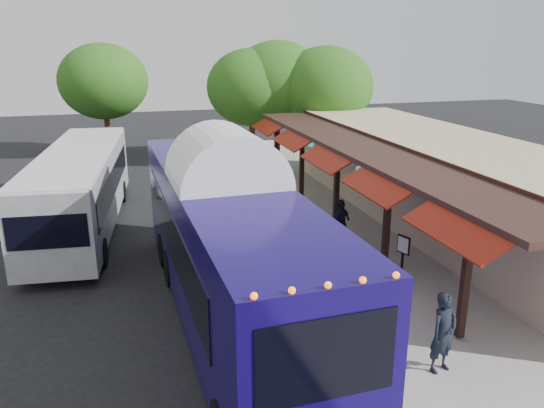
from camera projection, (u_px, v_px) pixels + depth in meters
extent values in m
plane|color=black|center=(270.00, 293.00, 15.95)|extent=(90.00, 90.00, 0.00)
cube|color=#9E9B93|center=(363.00, 231.00, 20.93)|extent=(10.00, 40.00, 0.15)
cube|color=gray|center=(241.00, 244.00, 19.62)|extent=(0.20, 40.00, 0.16)
cube|color=tan|center=(445.00, 183.00, 21.35)|extent=(5.00, 20.00, 3.60)
cube|color=black|center=(391.00, 150.00, 20.24)|extent=(0.06, 20.00, 0.60)
cube|color=#331E19|center=(365.00, 149.00, 19.92)|extent=(2.60, 20.00, 0.18)
cube|color=black|center=(466.00, 278.00, 12.75)|extent=(0.18, 0.18, 3.16)
cube|color=maroon|center=(456.00, 228.00, 12.24)|extent=(1.00, 3.20, 0.57)
cube|color=black|center=(387.00, 225.00, 16.43)|extent=(0.18, 0.18, 3.16)
cube|color=maroon|center=(377.00, 185.00, 15.91)|extent=(1.00, 3.20, 0.57)
cube|color=black|center=(336.00, 192.00, 20.10)|extent=(0.18, 0.18, 3.16)
cube|color=maroon|center=(327.00, 158.00, 19.59)|extent=(1.00, 3.20, 0.57)
cube|color=black|center=(302.00, 168.00, 23.77)|extent=(0.18, 0.18, 3.16)
cube|color=maroon|center=(293.00, 139.00, 23.26)|extent=(1.00, 3.20, 0.57)
cube|color=black|center=(276.00, 151.00, 27.44)|extent=(0.18, 0.18, 3.16)
cube|color=maroon|center=(268.00, 126.00, 26.93)|extent=(1.00, 3.20, 0.57)
sphere|color=#16697E|center=(438.00, 210.00, 14.38)|extent=(0.26, 0.26, 0.26)
sphere|color=#16697E|center=(359.00, 169.00, 18.97)|extent=(0.26, 0.26, 0.26)
sphere|color=#16697E|center=(311.00, 144.00, 23.56)|extent=(0.26, 0.26, 0.26)
cube|color=#130756|center=(228.00, 243.00, 13.93)|extent=(3.13, 13.03, 3.40)
cube|color=#130756|center=(229.00, 307.00, 14.48)|extent=(3.07, 12.90, 0.38)
ellipsoid|color=white|center=(226.00, 181.00, 13.43)|extent=(3.12, 12.77, 0.61)
cube|color=black|center=(315.00, 362.00, 7.81)|extent=(2.26, 0.10, 1.40)
cylinder|color=black|center=(345.00, 405.00, 10.22)|extent=(0.36, 1.13, 1.12)
cylinder|color=black|center=(168.00, 249.00, 17.88)|extent=(0.36, 1.13, 1.12)
cylinder|color=black|center=(240.00, 241.00, 18.55)|extent=(0.36, 1.13, 1.12)
cube|color=gray|center=(81.00, 187.00, 21.04)|extent=(3.78, 12.05, 2.73)
cube|color=black|center=(45.00, 184.00, 20.62)|extent=(1.07, 10.02, 1.03)
cube|color=black|center=(114.00, 179.00, 21.31)|extent=(1.07, 10.02, 1.03)
cube|color=silver|center=(77.00, 152.00, 20.62)|extent=(3.70, 11.80, 0.10)
cylinder|color=black|center=(40.00, 258.00, 17.28)|extent=(0.39, 1.01, 0.99)
cylinder|color=black|center=(115.00, 251.00, 17.91)|extent=(0.39, 1.01, 0.99)
cylinder|color=black|center=(61.00, 195.00, 24.34)|extent=(0.39, 1.01, 0.99)
cylinder|color=black|center=(114.00, 191.00, 24.97)|extent=(0.39, 1.01, 0.99)
imported|color=black|center=(443.00, 333.00, 11.73)|extent=(0.78, 0.62, 1.90)
imported|color=black|center=(261.00, 227.00, 18.82)|extent=(0.95, 0.86, 1.59)
imported|color=black|center=(341.00, 223.00, 18.96)|extent=(1.10, 0.94, 1.77)
imported|color=black|center=(256.00, 202.00, 21.64)|extent=(1.06, 0.61, 1.64)
cube|color=black|center=(403.00, 252.00, 17.22)|extent=(0.08, 0.08, 1.12)
cube|color=black|center=(404.00, 245.00, 17.15)|extent=(0.20, 0.50, 0.61)
cube|color=white|center=(403.00, 245.00, 17.14)|extent=(0.14, 0.41, 0.51)
cylinder|color=#382314|center=(252.00, 138.00, 32.59)|extent=(0.36, 0.36, 3.13)
ellipsoid|color=#1D5A16|center=(252.00, 87.00, 31.69)|extent=(5.40, 5.40, 4.59)
cylinder|color=#382314|center=(277.00, 135.00, 32.92)|extent=(0.36, 0.36, 3.33)
ellipsoid|color=#1D5A16|center=(277.00, 82.00, 31.96)|extent=(5.74, 5.74, 4.88)
cylinder|color=#382314|center=(324.00, 139.00, 31.92)|extent=(0.36, 0.36, 3.19)
ellipsoid|color=#1D5A16|center=(326.00, 87.00, 31.00)|extent=(5.51, 5.51, 4.68)
cylinder|color=#382314|center=(108.00, 131.00, 34.66)|extent=(0.36, 0.36, 3.26)
ellipsoid|color=#1D5A16|center=(103.00, 81.00, 33.73)|extent=(5.63, 5.63, 4.78)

